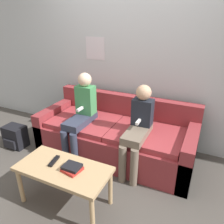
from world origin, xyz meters
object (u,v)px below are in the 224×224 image
object	(u,v)px
tv_remote	(54,161)
backpack	(15,137)
coffee_table	(64,172)
person_left	(81,112)
person_right	(138,126)
couch	(116,136)

from	to	relation	value
tv_remote	backpack	bearing A→B (deg)	145.68
coffee_table	backpack	size ratio (longest dim) A/B	2.83
person_left	person_right	distance (m)	0.79
tv_remote	backpack	world-z (taller)	tv_remote
person_left	tv_remote	xyz separation A→B (m)	(0.19, -0.81, -0.17)
person_left	tv_remote	world-z (taller)	person_left
couch	person_right	distance (m)	0.54
person_left	backpack	distance (m)	1.12
couch	person_right	bearing A→B (deg)	-28.33
couch	coffee_table	world-z (taller)	couch
coffee_table	person_right	distance (m)	0.98
coffee_table	tv_remote	xyz separation A→B (m)	(-0.13, 0.03, 0.07)
couch	tv_remote	size ratio (longest dim) A/B	11.90
couch	tv_remote	world-z (taller)	couch
couch	tv_remote	bearing A→B (deg)	-102.75
person_left	backpack	bearing A→B (deg)	-163.96
person_right	coffee_table	bearing A→B (deg)	-119.01
coffee_table	person_right	world-z (taller)	person_right
person_left	backpack	size ratio (longest dim) A/B	3.45
person_right	tv_remote	xyz separation A→B (m)	(-0.60, -0.81, -0.15)
coffee_table	person_left	size ratio (longest dim) A/B	0.82
coffee_table	person_right	xyz separation A→B (m)	(0.47, 0.84, 0.21)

